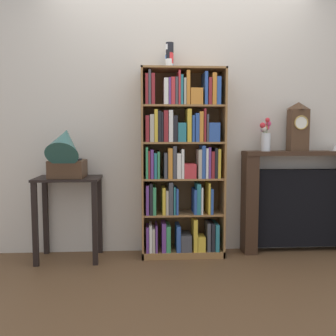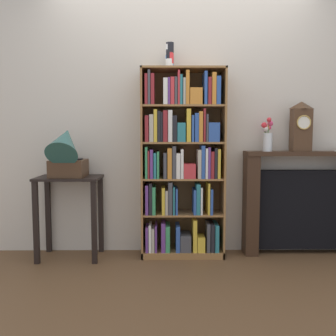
{
  "view_description": "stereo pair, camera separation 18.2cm",
  "coord_description": "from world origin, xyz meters",
  "px_view_note": "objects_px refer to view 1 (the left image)",
  "views": [
    {
      "loc": [
        -0.34,
        -3.29,
        1.14
      ],
      "look_at": [
        -0.14,
        0.09,
        0.83
      ],
      "focal_mm": 39.15,
      "sensor_mm": 36.0,
      "label": 1
    },
    {
      "loc": [
        -0.16,
        -3.29,
        1.14
      ],
      "look_at": [
        -0.14,
        0.09,
        0.83
      ],
      "focal_mm": 39.15,
      "sensor_mm": 36.0,
      "label": 2
    }
  ],
  "objects_px": {
    "side_table_left": "(69,200)",
    "flower_vase": "(266,136)",
    "cup_stack": "(169,56)",
    "bookshelf": "(182,165)",
    "mantel_clock": "(298,127)",
    "fireplace_mantel": "(298,202)",
    "gramophone": "(66,152)"
  },
  "relations": [
    {
      "from": "side_table_left",
      "to": "flower_vase",
      "type": "xyz_separation_m",
      "value": [
        1.83,
        0.09,
        0.58
      ]
    },
    {
      "from": "cup_stack",
      "to": "side_table_left",
      "type": "bearing_deg",
      "value": -173.93
    },
    {
      "from": "bookshelf",
      "to": "side_table_left",
      "type": "bearing_deg",
      "value": -177.41
    },
    {
      "from": "fireplace_mantel",
      "to": "mantel_clock",
      "type": "relative_size",
      "value": 2.38
    },
    {
      "from": "mantel_clock",
      "to": "flower_vase",
      "type": "xyz_separation_m",
      "value": [
        -0.31,
        -0.0,
        -0.09
      ]
    },
    {
      "from": "side_table_left",
      "to": "mantel_clock",
      "type": "relative_size",
      "value": 1.64
    },
    {
      "from": "cup_stack",
      "to": "gramophone",
      "type": "relative_size",
      "value": 0.45
    },
    {
      "from": "cup_stack",
      "to": "flower_vase",
      "type": "distance_m",
      "value": 1.17
    },
    {
      "from": "bookshelf",
      "to": "side_table_left",
      "type": "height_order",
      "value": "bookshelf"
    },
    {
      "from": "mantel_clock",
      "to": "cup_stack",
      "type": "bearing_deg",
      "value": 179.52
    },
    {
      "from": "gramophone",
      "to": "flower_vase",
      "type": "distance_m",
      "value": 1.84
    },
    {
      "from": "bookshelf",
      "to": "flower_vase",
      "type": "xyz_separation_m",
      "value": [
        0.8,
        0.04,
        0.27
      ]
    },
    {
      "from": "mantel_clock",
      "to": "side_table_left",
      "type": "bearing_deg",
      "value": -177.66
    },
    {
      "from": "side_table_left",
      "to": "mantel_clock",
      "type": "height_order",
      "value": "mantel_clock"
    },
    {
      "from": "bookshelf",
      "to": "cup_stack",
      "type": "distance_m",
      "value": 1.01
    },
    {
      "from": "side_table_left",
      "to": "fireplace_mantel",
      "type": "xyz_separation_m",
      "value": [
        2.18,
        0.11,
        -0.06
      ]
    },
    {
      "from": "gramophone",
      "to": "fireplace_mantel",
      "type": "distance_m",
      "value": 2.24
    },
    {
      "from": "bookshelf",
      "to": "fireplace_mantel",
      "type": "xyz_separation_m",
      "value": [
        1.15,
        0.06,
        -0.37
      ]
    },
    {
      "from": "side_table_left",
      "to": "mantel_clock",
      "type": "xyz_separation_m",
      "value": [
        2.14,
        0.09,
        0.67
      ]
    },
    {
      "from": "mantel_clock",
      "to": "bookshelf",
      "type": "bearing_deg",
      "value": -177.89
    },
    {
      "from": "fireplace_mantel",
      "to": "flower_vase",
      "type": "distance_m",
      "value": 0.73
    },
    {
      "from": "side_table_left",
      "to": "flower_vase",
      "type": "distance_m",
      "value": 1.92
    },
    {
      "from": "side_table_left",
      "to": "fireplace_mantel",
      "type": "relative_size",
      "value": 0.69
    },
    {
      "from": "gramophone",
      "to": "cup_stack",
      "type": "bearing_deg",
      "value": 10.33
    },
    {
      "from": "bookshelf",
      "to": "gramophone",
      "type": "relative_size",
      "value": 3.29
    },
    {
      "from": "bookshelf",
      "to": "cup_stack",
      "type": "bearing_deg",
      "value": 155.22
    },
    {
      "from": "bookshelf",
      "to": "fireplace_mantel",
      "type": "relative_size",
      "value": 1.58
    },
    {
      "from": "gramophone",
      "to": "bookshelf",
      "type": "bearing_deg",
      "value": 6.44
    },
    {
      "from": "bookshelf",
      "to": "cup_stack",
      "type": "height_order",
      "value": "cup_stack"
    },
    {
      "from": "fireplace_mantel",
      "to": "gramophone",
      "type": "bearing_deg",
      "value": -175.33
    },
    {
      "from": "bookshelf",
      "to": "flower_vase",
      "type": "height_order",
      "value": "bookshelf"
    },
    {
      "from": "mantel_clock",
      "to": "flower_vase",
      "type": "relative_size",
      "value": 1.48
    }
  ]
}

